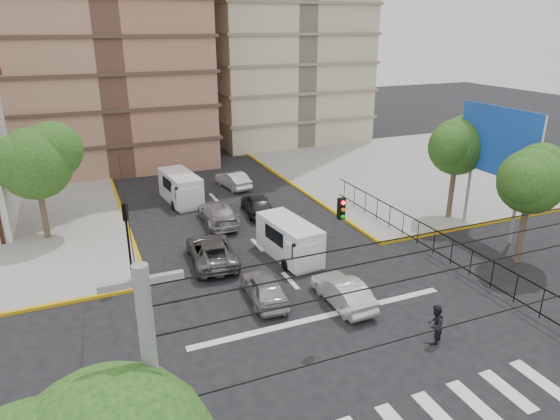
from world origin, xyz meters
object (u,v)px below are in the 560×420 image
van_left_lane (181,189)px  car_white_front_right (343,291)px  traffic_light_nw (127,230)px  pedestrian_crosswalk (435,324)px  van_right_lane (291,241)px  car_silver_front_left (264,288)px

van_left_lane → car_white_front_right: size_ratio=1.26×
traffic_light_nw → pedestrian_crosswalk: (11.21, -10.25, -2.22)m
car_white_front_right → van_right_lane: bearing=-89.1°
traffic_light_nw → van_left_lane: traffic_light_nw is taller
van_right_lane → car_silver_front_left: van_right_lane is taller
van_right_lane → pedestrian_crosswalk: (2.24, -9.97, -0.17)m
van_left_lane → pedestrian_crosswalk: 22.94m
traffic_light_nw → pedestrian_crosswalk: size_ratio=2.45×
van_left_lane → car_white_front_right: van_left_lane is taller
traffic_light_nw → van_left_lane: 13.16m
van_left_lane → pedestrian_crosswalk: van_left_lane is taller
traffic_light_nw → car_white_front_right: bearing=-32.9°
van_left_lane → car_silver_front_left: van_left_lane is taller
traffic_light_nw → van_left_lane: size_ratio=0.84×
pedestrian_crosswalk → traffic_light_nw: bearing=-74.7°
car_silver_front_left → car_white_front_right: bearing=156.2°
van_left_lane → car_silver_front_left: size_ratio=1.30×
traffic_light_nw → van_right_lane: size_ratio=0.87×
van_right_lane → car_silver_front_left: 5.02m
traffic_light_nw → pedestrian_crosswalk: traffic_light_nw is taller
traffic_light_nw → car_white_front_right: (9.20, -5.95, -2.43)m
van_right_lane → car_white_front_right: size_ratio=1.22×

